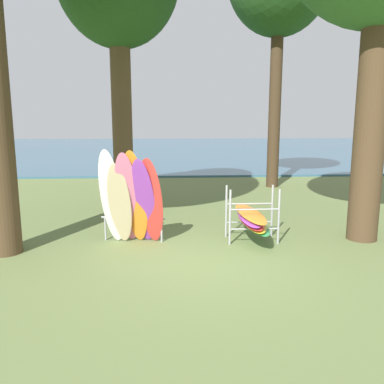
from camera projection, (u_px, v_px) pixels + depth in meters
name	position (u px, v px, depth m)	size (l,w,h in m)	color
ground_plane	(211.00, 262.00, 7.82)	(80.00, 80.00, 0.00)	olive
lake_water	(179.00, 149.00, 36.71)	(80.00, 36.00, 0.10)	#38607A
leaning_board_pile	(131.00, 200.00, 8.74)	(1.53, 0.86, 2.17)	white
board_storage_rack	(251.00, 218.00, 9.16)	(1.15, 2.13, 1.25)	#9EA0A5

